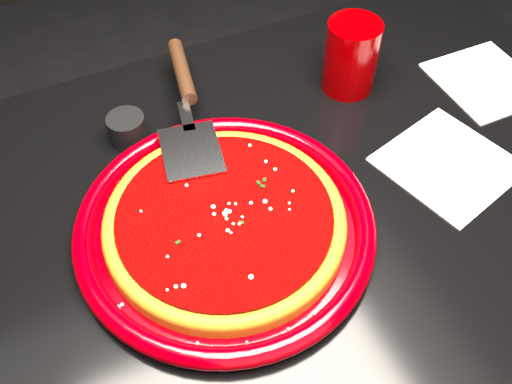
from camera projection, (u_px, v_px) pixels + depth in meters
table at (270, 330)px, 1.09m from camera, size 1.20×0.80×0.75m
plate at (225, 225)px, 0.76m from camera, size 0.53×0.53×0.03m
pizza_crust at (225, 223)px, 0.76m from camera, size 0.42×0.42×0.02m
pizza_crust_rim at (225, 219)px, 0.75m from camera, size 0.42×0.42×0.02m
pizza_sauce at (225, 217)px, 0.75m from camera, size 0.37×0.37×0.01m
parmesan_dusting at (224, 213)px, 0.74m from camera, size 0.28×0.28×0.01m
basil_flecks at (224, 213)px, 0.74m from camera, size 0.25×0.25×0.00m
pizza_server at (187, 105)px, 0.86m from camera, size 0.16×0.36×0.03m
cup at (351, 56)px, 0.92m from camera, size 0.11×0.11×0.12m
napkin_a at (448, 164)px, 0.85m from camera, size 0.21×0.21×0.00m
napkin_b at (486, 81)px, 0.97m from camera, size 0.16×0.17×0.00m
ramekin at (127, 129)px, 0.87m from camera, size 0.06×0.06×0.04m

